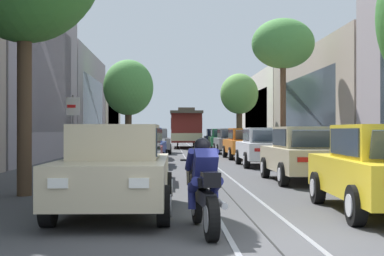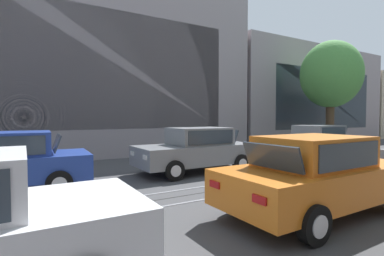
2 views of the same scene
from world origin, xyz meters
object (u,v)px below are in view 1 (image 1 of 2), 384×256
object	(u,v)px
parked_car_beige_second_right	(304,154)
parked_car_navy_far_right	(216,138)
parked_car_orange_fourth_right	(245,143)
cable_car_trolley	(186,128)
parked_car_grey_fourth_left	(147,143)
street_tree_kerb_left_second	(128,88)
street_sign_post	(73,129)
parked_car_grey_fifth_right	(230,141)
parked_car_grey_fifth_left	(155,141)
motorcycle_with_rider	(204,187)
street_tree_kerb_right_mid	(239,95)
parked_car_yellow_near_right	(384,169)
street_tree_kerb_right_second	(283,45)
parked_car_maroon_second_left	(130,154)
parked_car_green_sixth_right	(222,139)
parked_car_beige_near_left	(116,169)
parked_car_blue_mid_left	(142,147)
parked_car_white_mid_right	(264,147)

from	to	relation	value
parked_car_beige_second_right	parked_car_navy_far_right	bearing A→B (deg)	89.89
parked_car_orange_fourth_right	cable_car_trolley	xyz separation A→B (m)	(-2.52, 18.25, 0.86)
parked_car_grey_fourth_left	parked_car_navy_far_right	size ratio (longest dim) A/B	1.00
parked_car_navy_far_right	street_tree_kerb_left_second	xyz separation A→B (m)	(-6.82, -8.48, 3.63)
parked_car_orange_fourth_right	cable_car_trolley	distance (m)	18.44
parked_car_beige_second_right	street_tree_kerb_left_second	distance (m)	24.60
parked_car_beige_second_right	street_sign_post	distance (m)	6.52
parked_car_grey_fourth_left	parked_car_grey_fifth_right	size ratio (longest dim) A/B	1.00
parked_car_grey_fifth_left	motorcycle_with_rider	bearing A→B (deg)	-86.92
parked_car_orange_fourth_right	street_tree_kerb_right_mid	world-z (taller)	street_tree_kerb_right_mid
street_tree_kerb_right_mid	street_sign_post	world-z (taller)	street_tree_kerb_right_mid
parked_car_grey_fourth_left	street_tree_kerb_right_mid	world-z (taller)	street_tree_kerb_right_mid
motorcycle_with_rider	parked_car_beige_second_right	bearing A→B (deg)	66.60
parked_car_grey_fourth_left	parked_car_yellow_near_right	xyz separation A→B (m)	(4.97, -19.18, 0.00)
street_tree_kerb_right_second	street_sign_post	bearing A→B (deg)	-120.86
parked_car_maroon_second_left	parked_car_green_sixth_right	distance (m)	26.16
parked_car_beige_second_right	street_sign_post	size ratio (longest dim) A/B	1.81
parked_car_beige_near_left	street_tree_kerb_right_mid	distance (m)	37.36
parked_car_beige_second_right	cable_car_trolley	world-z (taller)	cable_car_trolley
parked_car_beige_near_left	motorcycle_with_rider	xyz separation A→B (m)	(1.45, -1.86, -0.15)
parked_car_green_sixth_right	street_tree_kerb_left_second	distance (m)	8.11
parked_car_green_sixth_right	motorcycle_with_rider	xyz separation A→B (m)	(-3.38, -33.69, -0.15)
parked_car_grey_fourth_left	street_tree_kerb_right_mid	xyz separation A→B (m)	(6.97, 17.58, 3.66)
parked_car_blue_mid_left	parked_car_grey_fifth_right	world-z (taller)	same
parked_car_grey_fifth_right	street_tree_kerb_right_second	bearing A→B (deg)	-70.02
parked_car_grey_fifth_left	parked_car_grey_fifth_right	size ratio (longest dim) A/B	1.01
parked_car_yellow_near_right	street_sign_post	size ratio (longest dim) A/B	1.83
motorcycle_with_rider	parked_car_grey_fifth_right	bearing A→B (deg)	82.97
parked_car_grey_fourth_left	parked_car_green_sixth_right	xyz separation A→B (m)	(5.04, 12.85, 0.00)
parked_car_maroon_second_left	parked_car_navy_far_right	size ratio (longest dim) A/B	1.00
parked_car_orange_fourth_right	parked_car_maroon_second_left	bearing A→B (deg)	-111.75
parked_car_yellow_near_right	parked_car_white_mid_right	distance (m)	12.96
parked_car_grey_fourth_left	parked_car_yellow_near_right	bearing A→B (deg)	-75.46
parked_car_beige_near_left	parked_car_maroon_second_left	xyz separation A→B (m)	(-0.20, 6.15, 0.00)
cable_car_trolley	motorcycle_with_rider	bearing A→B (deg)	-91.25
motorcycle_with_rider	parked_car_navy_far_right	bearing A→B (deg)	85.07
parked_car_grey_fourth_left	parked_car_yellow_near_right	distance (m)	19.81
parked_car_yellow_near_right	parked_car_grey_fifth_left	bearing A→B (deg)	100.56
parked_car_white_mid_right	parked_car_navy_far_right	world-z (taller)	same
parked_car_yellow_near_right	cable_car_trolley	distance (m)	37.27
street_tree_kerb_right_second	motorcycle_with_rider	distance (m)	22.37
parked_car_orange_fourth_right	parked_car_beige_second_right	bearing A→B (deg)	-90.06
parked_car_grey_fifth_right	parked_car_grey_fifth_left	bearing A→B (deg)	175.55
parked_car_beige_second_right	parked_car_white_mid_right	distance (m)	6.87
parked_car_grey_fifth_right	parked_car_beige_second_right	bearing A→B (deg)	-89.89
parked_car_maroon_second_left	parked_car_navy_far_right	world-z (taller)	same
parked_car_maroon_second_left	street_sign_post	distance (m)	2.00
parked_car_grey_fifth_left	cable_car_trolley	size ratio (longest dim) A/B	0.48
parked_car_beige_second_right	parked_car_grey_fourth_left	bearing A→B (deg)	110.97
parked_car_beige_near_left	street_sign_post	bearing A→B (deg)	108.06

